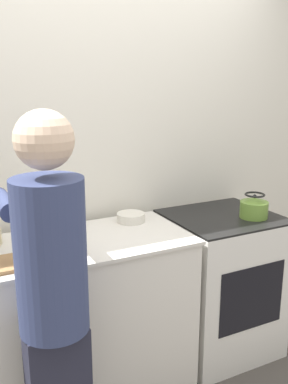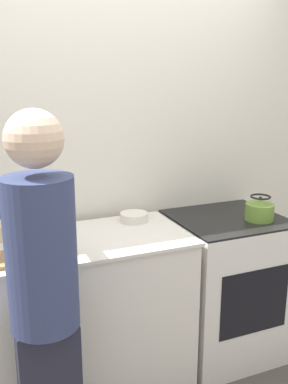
{
  "view_description": "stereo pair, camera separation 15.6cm",
  "coord_description": "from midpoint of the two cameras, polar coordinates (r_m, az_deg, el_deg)",
  "views": [
    {
      "loc": [
        -0.91,
        -1.75,
        1.75
      ],
      "look_at": [
        0.08,
        0.21,
        1.18
      ],
      "focal_mm": 40.0,
      "sensor_mm": 36.0,
      "label": 1
    },
    {
      "loc": [
        -0.77,
        -1.82,
        1.75
      ],
      "look_at": [
        0.08,
        0.21,
        1.18
      ],
      "focal_mm": 40.0,
      "sensor_mm": 36.0,
      "label": 2
    }
  ],
  "objects": [
    {
      "name": "wall_back",
      "position": [
        2.66,
        -8.04,
        4.63
      ],
      "size": [
        8.0,
        0.05,
        2.6
      ],
      "color": "silver",
      "rests_on": "ground_plane"
    },
    {
      "name": "counter",
      "position": [
        2.5,
        -12.2,
        -16.8
      ],
      "size": [
        1.38,
        0.61,
        0.93
      ],
      "color": "silver",
      "rests_on": "ground_plane"
    },
    {
      "name": "oven",
      "position": [
        2.9,
        8.54,
        -11.92
      ],
      "size": [
        0.67,
        0.63,
        0.93
      ],
      "color": "silver",
      "rests_on": "ground_plane"
    },
    {
      "name": "person",
      "position": [
        1.84,
        -14.58,
        -12.8
      ],
      "size": [
        0.32,
        0.57,
        1.66
      ],
      "color": "#232434",
      "rests_on": "ground_plane"
    },
    {
      "name": "cutting_board",
      "position": [
        2.12,
        -16.65,
        -8.6
      ],
      "size": [
        0.38,
        0.2,
        0.02
      ],
      "color": "#A87A4C",
      "rests_on": "counter"
    },
    {
      "name": "knife",
      "position": [
        2.1,
        -15.56,
        -8.39
      ],
      "size": [
        0.24,
        0.07,
        0.01
      ],
      "rotation": [
        0.0,
        0.0,
        -0.16
      ],
      "color": "silver",
      "rests_on": "cutting_board"
    },
    {
      "name": "kettle",
      "position": [
        2.71,
        12.87,
        -2.04
      ],
      "size": [
        0.17,
        0.17,
        0.15
      ],
      "color": "olive",
      "rests_on": "oven"
    },
    {
      "name": "bowl_prep",
      "position": [
        2.58,
        -3.49,
        -3.41
      ],
      "size": [
        0.17,
        0.17,
        0.05
      ],
      "color": "silver",
      "rests_on": "counter"
    }
  ]
}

